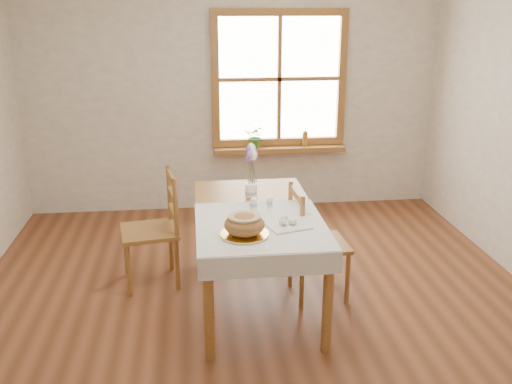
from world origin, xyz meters
TOP-DOWN VIEW (x-y plane):
  - ground at (0.00, 0.00)m, footprint 5.00×5.00m
  - room_walls at (0.00, 0.00)m, footprint 4.60×5.10m
  - window at (0.50, 2.47)m, footprint 1.46×0.08m
  - window_sill at (0.50, 2.40)m, footprint 1.46×0.20m
  - dining_table at (0.00, 0.30)m, footprint 0.90×1.60m
  - table_linen at (0.00, -0.00)m, footprint 0.91×0.99m
  - chair_left at (-0.83, 0.70)m, footprint 0.53×0.51m
  - chair_right at (0.50, 0.33)m, footprint 0.47×0.45m
  - bread_plate at (-0.13, -0.19)m, footprint 0.36×0.36m
  - bread_loaf at (-0.13, -0.19)m, footprint 0.27×0.27m
  - egg_napkin at (0.18, -0.06)m, footprint 0.33×0.30m
  - eggs at (0.18, -0.06)m, footprint 0.26×0.24m
  - salt_shaker at (-0.02, 0.30)m, footprint 0.05×0.05m
  - pepper_shaker at (0.11, 0.34)m, footprint 0.06×0.06m
  - flower_vase at (-0.00, 0.62)m, footprint 0.12×0.12m
  - lavender_bouquet at (-0.00, 0.62)m, footprint 0.17×0.17m
  - potted_plant at (0.24, 2.40)m, footprint 0.29×0.31m
  - amber_bottle at (0.79, 2.40)m, footprint 0.07×0.07m

SIDE VIEW (x-z plane):
  - ground at x=0.00m, z-range 0.00..0.00m
  - chair_right at x=0.50m, z-range 0.00..0.91m
  - chair_left at x=-0.83m, z-range 0.00..0.96m
  - dining_table at x=0.00m, z-range 0.29..1.04m
  - window_sill at x=0.50m, z-range 0.66..0.71m
  - table_linen at x=0.00m, z-range 0.75..0.76m
  - egg_napkin at x=0.18m, z-range 0.76..0.77m
  - bread_plate at x=-0.13m, z-range 0.76..0.78m
  - eggs at x=0.18m, z-range 0.77..0.82m
  - flower_vase at x=0.00m, z-range 0.75..0.86m
  - amber_bottle at x=0.79m, z-range 0.71..0.89m
  - pepper_shaker at x=0.11m, z-range 0.76..0.85m
  - salt_shaker at x=-0.02m, z-range 0.76..0.86m
  - potted_plant at x=0.24m, z-range 0.71..0.91m
  - bread_loaf at x=-0.13m, z-range 0.78..0.93m
  - lavender_bouquet at x=0.00m, z-range 0.86..1.17m
  - window at x=0.50m, z-range 0.72..2.18m
  - room_walls at x=0.00m, z-range 0.38..3.03m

